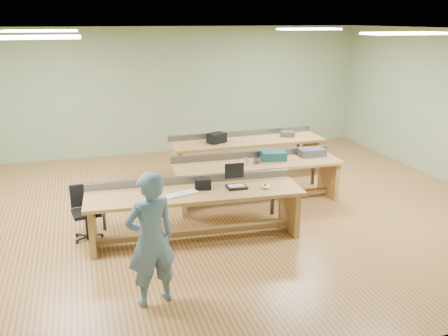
{
  "coord_description": "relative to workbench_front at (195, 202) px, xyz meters",
  "views": [
    {
      "loc": [
        -1.98,
        -7.34,
        3.17
      ],
      "look_at": [
        0.09,
        -0.6,
        0.94
      ],
      "focal_mm": 38.0,
      "sensor_mm": 36.0,
      "label": 1
    }
  ],
  "objects": [
    {
      "name": "parts_bin_teal",
      "position": [
        1.74,
        1.15,
        0.26
      ],
      "size": [
        0.47,
        0.38,
        0.15
      ],
      "primitive_type": "cube",
      "rotation": [
        0.0,
        0.0,
        -0.15
      ],
      "color": "#13393F",
      "rests_on": "workbench_mid"
    },
    {
      "name": "camera_bag",
      "position": [
        0.14,
        0.02,
        0.27
      ],
      "size": [
        0.26,
        0.19,
        0.16
      ],
      "primitive_type": "cube",
      "rotation": [
        0.0,
        0.0,
        -0.19
      ],
      "color": "black",
      "rests_on": "workbench_front"
    },
    {
      "name": "person",
      "position": [
        -0.88,
        -1.55,
        0.24
      ],
      "size": [
        0.66,
        0.51,
        1.61
      ],
      "primitive_type": "imported",
      "rotation": [
        0.0,
        0.0,
        3.38
      ],
      "color": "slate",
      "rests_on": "floor"
    },
    {
      "name": "task_chair",
      "position": [
        -1.56,
        0.45,
        -0.26
      ],
      "size": [
        0.5,
        0.5,
        0.82
      ],
      "rotation": [
        0.0,
        0.0,
        0.14
      ],
      "color": "black",
      "rests_on": "floor"
    },
    {
      "name": "floor",
      "position": [
        0.47,
        0.95,
        -0.56
      ],
      "size": [
        10.0,
        10.0,
        0.0
      ],
      "primitive_type": "plane",
      "color": "olive",
      "rests_on": "ground"
    },
    {
      "name": "workbench_back",
      "position": [
        1.77,
        2.66,
        0.0
      ],
      "size": [
        3.22,
        0.88,
        0.86
      ],
      "rotation": [
        0.0,
        0.0,
        0.01
      ],
      "color": "#A67046",
      "rests_on": "floor"
    },
    {
      "name": "laptop_screen",
      "position": [
        0.63,
        0.04,
        0.42
      ],
      "size": [
        0.3,
        0.02,
        0.23
      ],
      "primitive_type": "cube",
      "rotation": [
        0.0,
        0.0,
        -0.03
      ],
      "color": "black",
      "rests_on": "laptop_base"
    },
    {
      "name": "wall_front",
      "position": [
        0.47,
        -3.05,
        0.94
      ],
      "size": [
        10.0,
        0.04,
        3.0
      ],
      "primitive_type": "cube",
      "color": "#8DA17A",
      "rests_on": "floor"
    },
    {
      "name": "keyboard",
      "position": [
        -0.22,
        -0.12,
        0.2
      ],
      "size": [
        0.5,
        0.28,
        0.03
      ],
      "primitive_type": "cube",
      "rotation": [
        0.0,
        0.0,
        0.28
      ],
      "color": "beige",
      "rests_on": "workbench_front"
    },
    {
      "name": "fluor_panels",
      "position": [
        0.47,
        0.95,
        2.41
      ],
      "size": [
        6.2,
        3.5,
        0.03
      ],
      "color": "white",
      "rests_on": "ceiling"
    },
    {
      "name": "mug",
      "position": [
        1.37,
        1.03,
        0.24
      ],
      "size": [
        0.14,
        0.14,
        0.1
      ],
      "primitive_type": "imported",
      "rotation": [
        0.0,
        0.0,
        0.18
      ],
      "color": "#3B3B3D",
      "rests_on": "workbench_mid"
    },
    {
      "name": "workbench_mid",
      "position": [
        1.41,
        1.1,
        -0.0
      ],
      "size": [
        3.02,
        0.88,
        0.86
      ],
      "rotation": [
        0.0,
        0.0,
        -0.03
      ],
      "color": "#A67046",
      "rests_on": "floor"
    },
    {
      "name": "ceiling",
      "position": [
        0.47,
        0.95,
        2.44
      ],
      "size": [
        10.0,
        10.0,
        0.0
      ],
      "primitive_type": "plane",
      "color": "silver",
      "rests_on": "wall_back"
    },
    {
      "name": "laptop_base",
      "position": [
        0.63,
        -0.07,
        0.2
      ],
      "size": [
        0.3,
        0.25,
        0.03
      ],
      "primitive_type": "cube",
      "rotation": [
        0.0,
        0.0,
        -0.03
      ],
      "color": "black",
      "rests_on": "workbench_front"
    },
    {
      "name": "workbench_front",
      "position": [
        0.0,
        0.0,
        0.0
      ],
      "size": [
        3.22,
        1.06,
        0.86
      ],
      "rotation": [
        0.0,
        0.0,
        -0.07
      ],
      "color": "#A67046",
      "rests_on": "floor"
    },
    {
      "name": "tray_back",
      "position": [
        2.7,
        2.67,
        0.24
      ],
      "size": [
        0.32,
        0.27,
        0.11
      ],
      "primitive_type": "cube",
      "rotation": [
        0.0,
        0.0,
        -0.24
      ],
      "color": "#3B3B3D",
      "rests_on": "workbench_back"
    },
    {
      "name": "storage_box_back",
      "position": [
        1.1,
        2.61,
        0.29
      ],
      "size": [
        0.42,
        0.37,
        0.2
      ],
      "primitive_type": "cube",
      "rotation": [
        0.0,
        0.0,
        0.41
      ],
      "color": "black",
      "rests_on": "workbench_back"
    },
    {
      "name": "parts_bin_grey",
      "position": [
        2.52,
        1.19,
        0.25
      ],
      "size": [
        0.48,
        0.31,
        0.13
      ],
      "primitive_type": "cube",
      "rotation": [
        0.0,
        0.0,
        -0.03
      ],
      "color": "#3B3B3D",
      "rests_on": "workbench_mid"
    },
    {
      "name": "drinks_can",
      "position": [
        1.17,
        1.0,
        0.25
      ],
      "size": [
        0.08,
        0.08,
        0.12
      ],
      "primitive_type": "cylinder",
      "rotation": [
        0.0,
        0.0,
        0.17
      ],
      "color": "#B5B5BA",
      "rests_on": "workbench_mid"
    },
    {
      "name": "wall_back",
      "position": [
        0.47,
        4.95,
        0.94
      ],
      "size": [
        10.0,
        0.04,
        3.0
      ],
      "primitive_type": "cube",
      "color": "#8DA17A",
      "rests_on": "floor"
    },
    {
      "name": "trackball_mouse",
      "position": [
        1.04,
        -0.22,
        0.22
      ],
      "size": [
        0.16,
        0.17,
        0.06
      ],
      "primitive_type": "ellipsoid",
      "rotation": [
        0.0,
        0.0,
        -0.36
      ],
      "color": "white",
      "rests_on": "workbench_front"
    }
  ]
}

